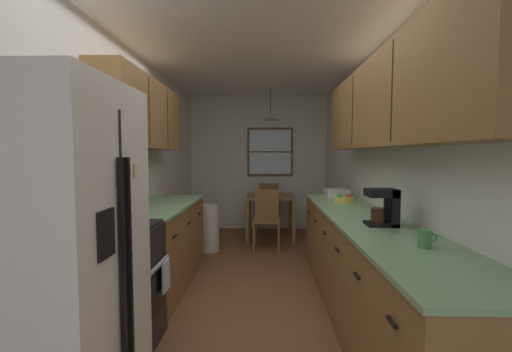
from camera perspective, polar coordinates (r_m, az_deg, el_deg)
The scene contains 25 objects.
ground_plane at distance 4.07m, azimuth -0.37°, elevation -16.98°, with size 12.00×12.00×0.00m, color brown.
wall_left at distance 4.09m, azimuth -19.66°, elevation 1.19°, with size 0.10×9.00×2.55m, color silver.
wall_right at distance 4.00m, azimuth 19.32°, elevation 1.15°, with size 0.10×9.00×2.55m, color silver.
wall_back at distance 6.46m, azimuth 0.39°, elevation 2.26°, with size 4.40×0.10×2.55m, color silver.
ceiling_slab at distance 3.98m, azimuth -0.39°, elevation 20.51°, with size 4.40×9.00×0.08m, color white.
refrigerator at distance 2.03m, azimuth -31.25°, elevation -12.21°, with size 0.74×0.80×1.80m.
stove_range at distance 2.78m, azimuth -23.39°, elevation -16.95°, with size 0.66×0.60×1.10m.
microwave_over_range at distance 2.67m, azimuth -26.29°, elevation 8.05°, with size 0.39×0.59×0.36m.
counter_left at distance 3.84m, azimuth -15.92°, elevation -11.36°, with size 0.64×1.75×0.90m.
upper_cabinets_left at distance 3.73m, azimuth -18.63°, elevation 9.86°, with size 0.33×1.83×0.70m.
counter_right at distance 3.14m, azimuth 18.25°, elevation -14.87°, with size 0.64×3.38×0.90m.
upper_cabinets_right at distance 3.00m, azimuth 21.71°, elevation 11.60°, with size 0.33×3.06×0.73m.
dining_table at distance 5.73m, azimuth 2.43°, elevation -4.55°, with size 0.81×0.85×0.74m.
dining_chair_near at distance 5.12m, azimuth 1.84°, elevation -6.85°, with size 0.41×0.41×0.90m.
dining_chair_far at distance 6.37m, azimuth 2.31°, elevation -4.76°, with size 0.45×0.45×0.90m.
pendant_light at distance 5.70m, azimuth 2.48°, elevation 10.08°, with size 0.27×0.27×0.53m.
back_window at distance 6.39m, azimuth 2.42°, elevation 4.14°, with size 0.87×0.05×0.92m.
trash_bin at distance 5.08m, azimuth -7.97°, elevation -8.76°, with size 0.30×0.30×0.69m, color silver.
storage_canister at distance 3.03m, azimuth -20.42°, elevation -4.89°, with size 0.11×0.11×0.20m.
dish_towel at distance 2.79m, azimuth -15.14°, elevation -16.13°, with size 0.02×0.16×0.24m, color silver.
coffee_maker at distance 2.72m, azimuth 21.17°, elevation -4.84°, with size 0.22×0.18×0.28m.
mug_by_coffeemaker at distance 2.20m, azimuth 26.91°, elevation -9.50°, with size 0.11×0.08×0.11m.
fruit_bowl at distance 3.88m, azimuth 14.86°, elevation -3.86°, with size 0.23×0.23×0.09m.
dish_rack at distance 4.36m, azimuth 13.55°, elevation -2.84°, with size 0.28×0.34×0.10m, color silver.
table_serving_bowl at distance 5.69m, azimuth 2.52°, elevation -3.05°, with size 0.22×0.22×0.06m, color #4C7299.
Camera 1 is at (0.13, -2.81, 1.44)m, focal length 23.39 mm.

